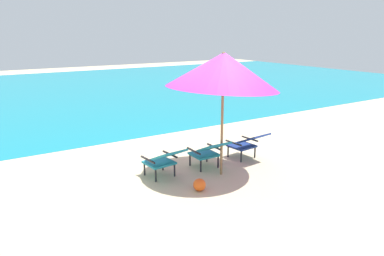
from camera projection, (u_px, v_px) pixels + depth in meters
name	position (u px, v px, depth m)	size (l,w,h in m)	color
ground_plane	(134.00, 128.00, 10.75)	(40.00, 40.00, 0.00)	#CCB78E
ocean_band	(69.00, 91.00, 17.22)	(40.00, 18.00, 0.01)	teal
lounge_chair_left	(164.00, 159.00, 6.94)	(0.62, 0.92, 0.68)	teal
lounge_chair_center	(209.00, 151.00, 7.42)	(0.55, 0.88, 0.68)	teal
lounge_chair_right	(247.00, 142.00, 7.98)	(0.62, 0.92, 0.68)	navy
beach_umbrella_center	(223.00, 70.00, 6.71)	(2.33, 2.29, 2.50)	olive
beach_ball	(199.00, 185.00, 6.48)	(0.23, 0.23, 0.23)	#EA5619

